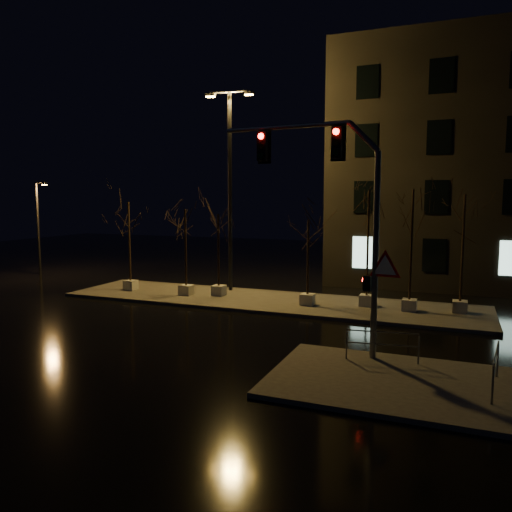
% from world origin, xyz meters
% --- Properties ---
extents(ground, '(90.00, 90.00, 0.00)m').
position_xyz_m(ground, '(0.00, 0.00, 0.00)').
color(ground, black).
rests_on(ground, ground).
extents(median, '(22.00, 5.00, 0.15)m').
position_xyz_m(median, '(0.00, 6.00, 0.07)').
color(median, '#423F3B').
rests_on(median, ground).
extents(sidewalk_corner, '(7.00, 5.00, 0.15)m').
position_xyz_m(sidewalk_corner, '(7.50, -3.50, 0.07)').
color(sidewalk_corner, '#423F3B').
rests_on(sidewalk_corner, ground).
extents(tree_0, '(1.80, 1.80, 5.21)m').
position_xyz_m(tree_0, '(-8.30, 5.75, 4.11)').
color(tree_0, '#B8B5AC').
rests_on(tree_0, median).
extents(tree_1, '(1.80, 1.80, 4.82)m').
position_xyz_m(tree_1, '(-4.53, 5.60, 3.81)').
color(tree_1, '#B8B5AC').
rests_on(tree_1, median).
extents(tree_2, '(1.80, 1.80, 4.55)m').
position_xyz_m(tree_2, '(-2.81, 6.15, 3.60)').
color(tree_2, '#B8B5AC').
rests_on(tree_2, median).
extents(tree_3, '(1.80, 1.80, 4.34)m').
position_xyz_m(tree_3, '(2.37, 5.59, 3.44)').
color(tree_3, '#B8B5AC').
rests_on(tree_3, median).
extents(tree_4, '(1.80, 1.80, 5.81)m').
position_xyz_m(tree_4, '(5.13, 6.45, 4.56)').
color(tree_4, '#B8B5AC').
rests_on(tree_4, median).
extents(tree_5, '(1.80, 1.80, 5.83)m').
position_xyz_m(tree_5, '(7.20, 6.07, 4.57)').
color(tree_5, '#B8B5AC').
rests_on(tree_5, median).
extents(tree_6, '(1.80, 1.80, 5.60)m').
position_xyz_m(tree_6, '(9.41, 6.58, 4.40)').
color(tree_6, '#B8B5AC').
rests_on(tree_6, median).
extents(traffic_signal_mast, '(6.36, 0.59, 7.78)m').
position_xyz_m(traffic_signal_mast, '(5.43, -1.55, 5.26)').
color(traffic_signal_mast, slate).
rests_on(traffic_signal_mast, sidewalk_corner).
extents(streetlight_main, '(2.80, 0.69, 11.19)m').
position_xyz_m(streetlight_main, '(-2.87, 7.81, 6.61)').
color(streetlight_main, black).
rests_on(streetlight_main, median).
extents(streetlight_far, '(1.28, 0.45, 6.57)m').
position_xyz_m(streetlight_far, '(-18.52, 9.18, 3.61)').
color(streetlight_far, black).
rests_on(streetlight_far, ground).
extents(guard_rail_a, '(2.29, 0.37, 1.00)m').
position_xyz_m(guard_rail_a, '(7.03, -1.93, 0.80)').
color(guard_rail_a, slate).
rests_on(guard_rail_a, sidewalk_corner).
extents(guard_rail_b, '(0.32, 2.31, 1.10)m').
position_xyz_m(guard_rail_b, '(10.26, -3.23, 0.86)').
color(guard_rail_b, slate).
rests_on(guard_rail_b, sidewalk_corner).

